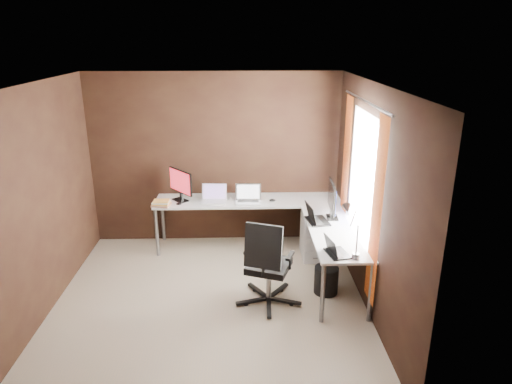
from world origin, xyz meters
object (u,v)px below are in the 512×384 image
(book_stack, at_px, (161,203))
(desk_lamp, at_px, (350,224))
(monitor_right, at_px, (332,198))
(office_chair, at_px, (268,279))
(monitor_left, at_px, (180,183))
(laptop_black_big, at_px, (315,218))
(laptop_silver, at_px, (248,198))
(wastebasket, at_px, (326,280))
(laptop_white, at_px, (214,198))
(laptop_black_small, at_px, (335,251))
(drawer_pedestal, at_px, (317,236))

(book_stack, bearing_deg, desk_lamp, -35.22)
(monitor_right, distance_m, office_chair, 1.37)
(monitor_left, height_order, laptop_black_big, monitor_left)
(laptop_silver, xyz_separation_m, wastebasket, (0.92, -1.23, -0.62))
(laptop_white, height_order, book_stack, laptop_white)
(monitor_left, relative_size, laptop_black_small, 1.34)
(laptop_silver, relative_size, office_chair, 0.35)
(laptop_white, bearing_deg, laptop_black_small, -47.07)
(drawer_pedestal, distance_m, laptop_silver, 1.11)
(monitor_left, distance_m, laptop_white, 0.51)
(drawer_pedestal, distance_m, laptop_white, 1.55)
(laptop_silver, bearing_deg, office_chair, -80.50)
(laptop_white, relative_size, desk_lamp, 0.62)
(book_stack, xyz_separation_m, office_chair, (1.40, -1.33, -0.46))
(monitor_right, xyz_separation_m, book_stack, (-2.26, 0.52, -0.23))
(laptop_black_small, xyz_separation_m, book_stack, (-2.11, 1.55, -0.01))
(drawer_pedestal, relative_size, laptop_black_big, 1.56)
(book_stack, distance_m, wastebasket, 2.47)
(laptop_silver, relative_size, laptop_black_small, 1.10)
(wastebasket, bearing_deg, monitor_left, 144.83)
(laptop_black_small, distance_m, desk_lamp, 0.36)
(desk_lamp, bearing_deg, wastebasket, 101.95)
(monitor_right, distance_m, laptop_black_big, 0.33)
(laptop_white, distance_m, laptop_black_big, 1.54)
(laptop_silver, bearing_deg, book_stack, -172.65)
(book_stack, bearing_deg, laptop_black_big, -17.44)
(laptop_black_big, xyz_separation_m, laptop_black_small, (0.07, -0.91, -0.01))
(laptop_silver, height_order, wastebasket, laptop_silver)
(monitor_right, relative_size, book_stack, 2.12)
(laptop_silver, height_order, desk_lamp, desk_lamp)
(laptop_black_big, bearing_deg, monitor_right, -70.30)
(book_stack, bearing_deg, wastebasket, -27.70)
(desk_lamp, xyz_separation_m, wastebasket, (-0.12, 0.47, -0.93))
(monitor_left, distance_m, book_stack, 0.39)
(laptop_silver, height_order, book_stack, laptop_silver)
(desk_lamp, height_order, office_chair, desk_lamp)
(monitor_left, relative_size, laptop_silver, 1.22)
(drawer_pedestal, relative_size, desk_lamp, 1.01)
(laptop_white, distance_m, book_stack, 0.74)
(desk_lamp, bearing_deg, laptop_black_big, 99.71)
(office_chair, bearing_deg, monitor_left, 146.96)
(drawer_pedestal, height_order, laptop_white, laptop_white)
(monitor_left, bearing_deg, laptop_silver, 44.72)
(drawer_pedestal, bearing_deg, book_stack, 176.03)
(laptop_silver, xyz_separation_m, desk_lamp, (1.04, -1.71, 0.32))
(monitor_left, height_order, desk_lamp, desk_lamp)
(laptop_silver, relative_size, desk_lamp, 0.63)
(laptop_black_small, relative_size, office_chair, 0.32)
(monitor_left, height_order, laptop_black_small, monitor_left)
(laptop_black_small, relative_size, wastebasket, 1.01)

